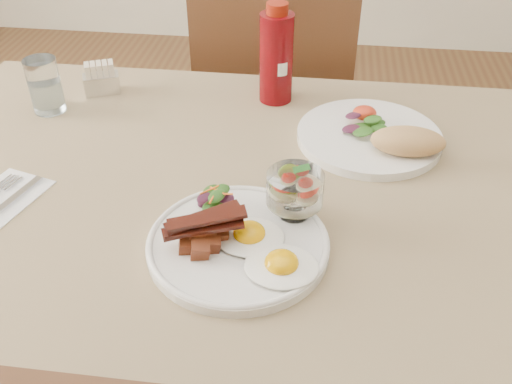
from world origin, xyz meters
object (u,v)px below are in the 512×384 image
object	(u,v)px
table	(240,221)
ketchup_bottle	(276,56)
second_plate	(378,136)
main_plate	(238,245)
sugar_caddy	(101,80)
chair_far	(275,114)
hot_sauce_bottle	(279,74)
fruit_cup	(295,189)
water_glass	(46,89)

from	to	relation	value
table	ketchup_bottle	xyz separation A→B (m)	(0.03, 0.32, 0.19)
table	second_plate	distance (m)	0.31
main_plate	second_plate	size ratio (longest dim) A/B	0.99
sugar_caddy	chair_far	bearing A→B (deg)	22.17
hot_sauce_bottle	table	bearing A→B (deg)	-97.31
fruit_cup	hot_sauce_bottle	xyz separation A→B (m)	(-0.06, 0.40, 0.00)
hot_sauce_bottle	main_plate	bearing A→B (deg)	-91.89
chair_far	main_plate	bearing A→B (deg)	-88.37
fruit_cup	table	bearing A→B (deg)	137.45
chair_far	table	bearing A→B (deg)	-90.00
fruit_cup	sugar_caddy	distance (m)	0.61
sugar_caddy	main_plate	bearing A→B (deg)	-73.88
chair_far	ketchup_bottle	bearing A→B (deg)	-84.75
second_plate	ketchup_bottle	xyz separation A→B (m)	(-0.22, 0.16, 0.08)
fruit_cup	hot_sauce_bottle	world-z (taller)	hot_sauce_bottle
hot_sauce_bottle	sugar_caddy	xyz separation A→B (m)	(-0.40, -0.00, -0.04)
chair_far	second_plate	bearing A→B (deg)	-63.80
fruit_cup	water_glass	distance (m)	0.63
ketchup_bottle	sugar_caddy	distance (m)	0.40
chair_far	fruit_cup	size ratio (longest dim) A/B	10.14
second_plate	hot_sauce_bottle	distance (m)	0.26
second_plate	water_glass	bearing A→B (deg)	175.67
ketchup_bottle	water_glass	size ratio (longest dim) A/B	1.86
sugar_caddy	water_glass	distance (m)	0.13
water_glass	ketchup_bottle	bearing A→B (deg)	13.24
fruit_cup	hot_sauce_bottle	bearing A→B (deg)	98.95
table	hot_sauce_bottle	world-z (taller)	hot_sauce_bottle
table	sugar_caddy	distance (m)	0.49
chair_far	water_glass	distance (m)	0.69
second_plate	ketchup_bottle	distance (m)	0.28
table	main_plate	distance (m)	0.20
chair_far	fruit_cup	distance (m)	0.82
main_plate	hot_sauce_bottle	distance (m)	0.48
table	second_plate	size ratio (longest dim) A/B	4.69
chair_far	second_plate	xyz separation A→B (m)	(0.25, -0.50, 0.25)
ketchup_bottle	hot_sauce_bottle	distance (m)	0.04
ketchup_bottle	sugar_caddy	xyz separation A→B (m)	(-0.39, -0.02, -0.07)
ketchup_bottle	table	bearing A→B (deg)	-95.50
fruit_cup	water_glass	size ratio (longest dim) A/B	0.79
main_plate	second_plate	bearing A→B (deg)	55.80
chair_far	fruit_cup	bearing A→B (deg)	-82.25
chair_far	water_glass	xyz separation A→B (m)	(-0.44, -0.45, 0.28)
fruit_cup	ketchup_bottle	bearing A→B (deg)	99.75
table	fruit_cup	world-z (taller)	fruit_cup
table	water_glass	xyz separation A→B (m)	(-0.44, 0.21, 0.14)
fruit_cup	second_plate	world-z (taller)	fruit_cup
fruit_cup	sugar_caddy	size ratio (longest dim) A/B	1.04
main_plate	water_glass	bearing A→B (deg)	140.77
ketchup_bottle	water_glass	world-z (taller)	ketchup_bottle
water_glass	sugar_caddy	bearing A→B (deg)	47.54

